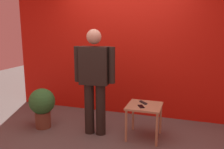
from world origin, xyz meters
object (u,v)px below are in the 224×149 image
at_px(standing_person, 95,77).
at_px(tv_remote, 143,103).
at_px(potted_plant, 42,105).
at_px(cell_phone, 141,106).
at_px(side_table, 144,110).

height_order(standing_person, tv_remote, standing_person).
bearing_deg(potted_plant, cell_phone, 2.27).
xyz_separation_m(cell_phone, potted_plant, (-1.69, -0.07, -0.13)).
bearing_deg(side_table, potted_plant, -174.73).
bearing_deg(cell_phone, tv_remote, 60.33).
relative_size(cell_phone, tv_remote, 0.85).
distance_m(tv_remote, potted_plant, 1.71).
bearing_deg(tv_remote, standing_person, 152.07).
bearing_deg(cell_phone, side_table, 39.56).
height_order(cell_phone, tv_remote, tv_remote).
bearing_deg(standing_person, cell_phone, 0.63).
bearing_deg(tv_remote, side_table, -110.03).
bearing_deg(cell_phone, potted_plant, 152.49).
relative_size(standing_person, cell_phone, 11.62).
bearing_deg(cell_phone, standing_person, 150.84).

